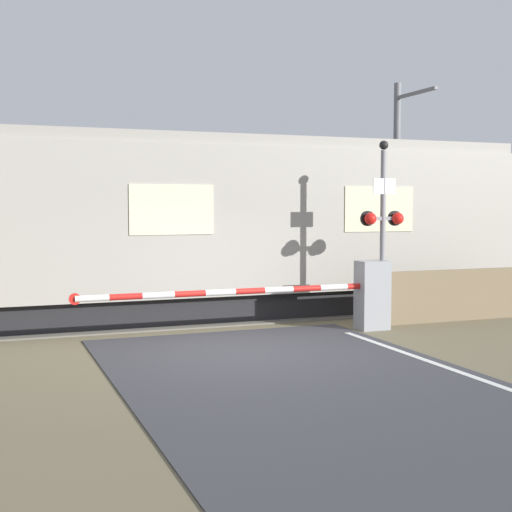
% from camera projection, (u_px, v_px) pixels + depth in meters
% --- Properties ---
extents(ground_plane, '(80.00, 80.00, 0.00)m').
position_uv_depth(ground_plane, '(253.00, 353.00, 11.86)').
color(ground_plane, '#6B6047').
extents(track_bed, '(36.00, 3.20, 0.13)m').
position_uv_depth(track_bed, '(187.00, 316.00, 15.71)').
color(track_bed, '#666056').
rests_on(track_bed, ground_plane).
extents(train, '(16.91, 2.94, 3.92)m').
position_uv_depth(train, '(155.00, 226.00, 15.32)').
color(train, black).
rests_on(train, ground_plane).
extents(crossing_barrier, '(6.14, 0.44, 1.36)m').
position_uv_depth(crossing_barrier, '(351.00, 295.00, 13.89)').
color(crossing_barrier, gray).
rests_on(crossing_barrier, ground_plane).
extents(signal_post, '(0.92, 0.26, 3.72)m').
position_uv_depth(signal_post, '(383.00, 222.00, 14.12)').
color(signal_post, gray).
rests_on(signal_post, ground_plane).
extents(catenary_pole, '(0.20, 1.90, 5.81)m').
position_uv_depth(catenary_pole, '(397.00, 184.00, 19.73)').
color(catenary_pole, slate).
rests_on(catenary_pole, ground_plane).
extents(roadside_fence, '(3.87, 0.06, 1.10)m').
position_uv_depth(roadside_fence, '(438.00, 296.00, 14.92)').
color(roadside_fence, '#726047').
rests_on(roadside_fence, ground_plane).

